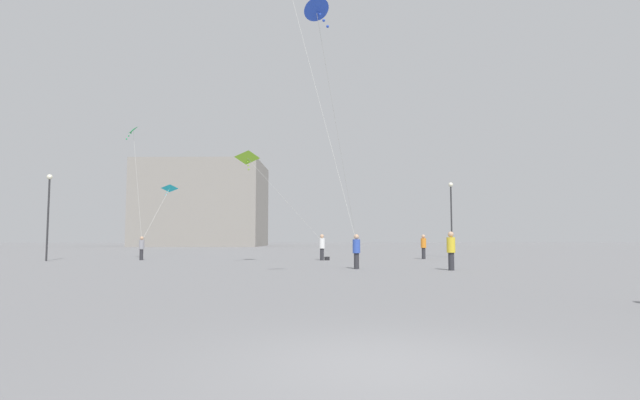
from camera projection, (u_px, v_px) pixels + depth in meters
The scene contains 14 objects.
ground_plane at pixel (386, 367), 5.82m from camera, with size 300.00×300.00×0.00m, color slate.
person_in_white at pixel (322, 246), 33.28m from camera, with size 0.38×0.38×1.76m.
person_in_blue at pixel (356, 250), 24.09m from camera, with size 0.37×0.37×1.70m.
person_in_grey at pixel (142, 247), 33.64m from camera, with size 0.35×0.35×1.62m.
person_in_orange at pixel (424, 246), 35.30m from camera, with size 0.38×0.38×1.75m.
person_in_yellow at pixel (451, 249), 23.10m from camera, with size 0.40×0.40×1.82m.
kite_emerald_delta at pixel (133, 133), 33.52m from camera, with size 1.04×1.26×7.80m.
kite_cobalt_diamond at pixel (317, 13), 17.62m from camera, with size 2.80×7.77×8.70m.
kite_cyan_delta at pixel (169, 190), 43.24m from camera, with size 1.38×10.00×4.85m.
kite_lime_delta at pixel (249, 160), 28.87m from camera, with size 5.19×5.21×5.20m.
building_left_hall at pixel (204, 205), 89.59m from camera, with size 22.35×18.16×14.94m.
lamppost_east at pixel (451, 208), 38.59m from camera, with size 0.36×0.36×5.87m.
lamppost_west at pixel (49, 204), 32.48m from camera, with size 0.36×0.36×5.72m.
handbag_beside_flyer at pixel (327, 258), 33.33m from camera, with size 0.32×0.14×0.24m, color black.
Camera 1 is at (-0.99, -5.92, 1.53)m, focal length 27.65 mm.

